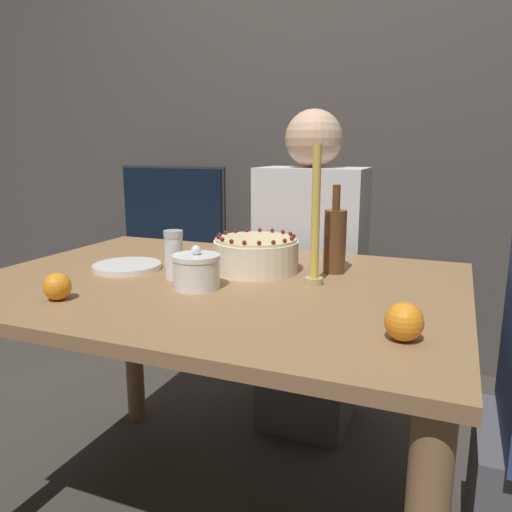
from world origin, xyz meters
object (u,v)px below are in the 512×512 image
(cake, at_px, (256,255))
(person_man_blue_shirt, at_px, (310,293))
(candle, at_px, (315,227))
(sugar_bowl, at_px, (197,271))
(tv_monitor, at_px, (173,207))
(sugar_shaker, at_px, (174,254))
(bottle, at_px, (335,240))

(cake, distance_m, person_man_blue_shirt, 0.59)
(candle, height_order, person_man_blue_shirt, person_man_blue_shirt)
(sugar_bowl, distance_m, tv_monitor, 1.45)
(candle, distance_m, tv_monitor, 1.51)
(sugar_bowl, bearing_deg, sugar_shaker, 149.37)
(sugar_bowl, bearing_deg, person_man_blue_shirt, 83.72)
(candle, bearing_deg, bottle, 82.66)
(cake, xyz_separation_m, candle, (0.19, -0.07, 0.10))
(candle, bearing_deg, tv_monitor, 135.10)
(tv_monitor, bearing_deg, person_man_blue_shirt, -27.19)
(sugar_bowl, height_order, person_man_blue_shirt, person_man_blue_shirt)
(candle, bearing_deg, sugar_bowl, -150.99)
(cake, relative_size, sugar_shaker, 1.83)
(cake, relative_size, bottle, 0.98)
(cake, xyz_separation_m, sugar_shaker, (-0.17, -0.16, 0.02))
(cake, distance_m, tv_monitor, 1.32)
(person_man_blue_shirt, bearing_deg, candle, 106.46)
(sugar_shaker, bearing_deg, cake, 43.09)
(sugar_bowl, distance_m, person_man_blue_shirt, 0.80)
(sugar_bowl, bearing_deg, candle, 29.01)
(tv_monitor, bearing_deg, candle, -44.90)
(person_man_blue_shirt, bearing_deg, sugar_shaker, 75.18)
(candle, height_order, tv_monitor, candle)
(cake, relative_size, candle, 0.68)
(sugar_shaker, relative_size, person_man_blue_shirt, 0.11)
(bottle, distance_m, tv_monitor, 1.43)
(candle, xyz_separation_m, person_man_blue_shirt, (-0.18, 0.61, -0.36))
(sugar_bowl, bearing_deg, cake, 72.15)
(sugar_shaker, xyz_separation_m, tv_monitor, (-0.71, 1.15, -0.03))
(sugar_bowl, distance_m, candle, 0.32)
(cake, height_order, bottle, bottle)
(person_man_blue_shirt, bearing_deg, sugar_bowl, 83.72)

